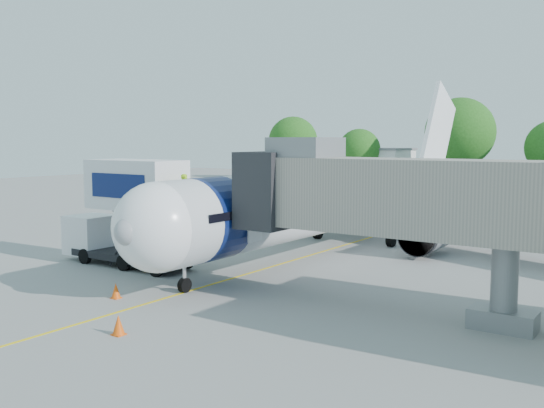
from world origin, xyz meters
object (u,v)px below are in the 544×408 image
Objects in this scene: catering_hiloader at (128,213)px; ground_tug at (97,319)px; aircraft at (339,199)px; jet_bridge at (384,197)px.

catering_hiloader is 12.41m from ground_tug.
ground_tug is (2.18, -20.00, -2.15)m from aircraft.
aircraft is 12.77m from catering_hiloader.
jet_bridge reaches higher than ground_tug.
ground_tug is at bearing -46.41° from catering_hiloader.
jet_bridge is 3.47× the size of ground_tug.
ground_tug is at bearing -83.77° from aircraft.
catering_hiloader is 2.12× the size of ground_tug.
jet_bridge is 14.34m from catering_hiloader.
ground_tug is (-5.81, -8.88, -3.55)m from jet_bridge.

